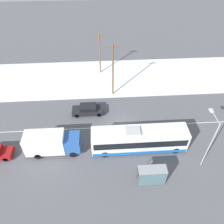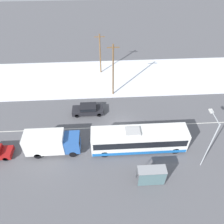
{
  "view_description": "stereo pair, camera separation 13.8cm",
  "coord_description": "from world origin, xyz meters",
  "views": [
    {
      "loc": [
        -2.72,
        -21.35,
        22.9
      ],
      "look_at": [
        -1.23,
        1.66,
        1.4
      ],
      "focal_mm": 35.0,
      "sensor_mm": 36.0,
      "label": 1
    },
    {
      "loc": [
        -2.58,
        -21.36,
        22.9
      ],
      "look_at": [
        -1.23,
        1.66,
        1.4
      ],
      "focal_mm": 35.0,
      "sensor_mm": 36.0,
      "label": 2
    }
  ],
  "objects": [
    {
      "name": "utility_pole_roadside",
      "position": [
        -0.72,
        7.57,
        4.67
      ],
      "size": [
        1.8,
        0.24,
        8.96
      ],
      "color": "brown",
      "rests_on": "ground_plane"
    },
    {
      "name": "ground_plane",
      "position": [
        0.0,
        0.0,
        0.0
      ],
      "size": [
        120.0,
        120.0,
        0.0
      ],
      "primitive_type": "plane",
      "color": "#56565B"
    },
    {
      "name": "streetlamp",
      "position": [
        9.1,
        -6.44,
        4.56
      ],
      "size": [
        0.36,
        2.52,
        7.2
      ],
      "color": "#9EA3A8",
      "rests_on": "ground_plane"
    },
    {
      "name": "bus_shelter",
      "position": [
        2.5,
        -8.99,
        1.68
      ],
      "size": [
        3.13,
        1.2,
        2.4
      ],
      "color": "gray",
      "rests_on": "ground_plane"
    },
    {
      "name": "pedestrian_at_stop",
      "position": [
        2.18,
        -7.83,
        1.06
      ],
      "size": [
        0.62,
        0.28,
        1.73
      ],
      "color": "#23232D",
      "rests_on": "ground_plane"
    },
    {
      "name": "box_truck",
      "position": [
        -9.1,
        -3.73,
        1.71
      ],
      "size": [
        6.74,
        2.3,
        3.11
      ],
      "color": "silver",
      "rests_on": "ground_plane"
    },
    {
      "name": "sedan_car",
      "position": [
        -4.78,
        3.1,
        0.83
      ],
      "size": [
        4.61,
        1.8,
        1.53
      ],
      "rotation": [
        0.0,
        0.0,
        3.14
      ],
      "color": "black",
      "rests_on": "ground_plane"
    },
    {
      "name": "snow_lot",
      "position": [
        0.0,
        12.53,
        0.06
      ],
      "size": [
        80.0,
        11.78,
        0.12
      ],
      "color": "silver",
      "rests_on": "ground_plane"
    },
    {
      "name": "utility_pole_snowlot",
      "position": [
        -2.61,
        14.31,
        3.97
      ],
      "size": [
        1.8,
        0.24,
        7.58
      ],
      "color": "brown",
      "rests_on": "ground_plane"
    },
    {
      "name": "city_bus",
      "position": [
        1.84,
        -3.86,
        1.63
      ],
      "size": [
        11.97,
        2.57,
        3.35
      ],
      "color": "white",
      "rests_on": "ground_plane"
    },
    {
      "name": "lane_marking_center",
      "position": [
        0.0,
        0.0,
        0.0
      ],
      "size": [
        60.0,
        0.12,
        0.0
      ],
      "color": "silver",
      "rests_on": "ground_plane"
    }
  ]
}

